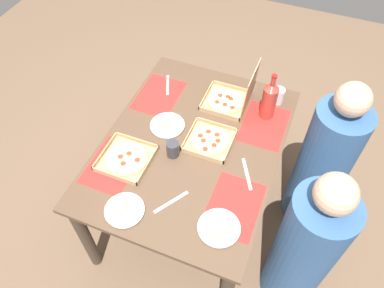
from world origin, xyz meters
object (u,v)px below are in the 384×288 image
object	(u,v)px
plate_near_left	(167,125)
plate_middle	(124,210)
plate_far_left	(219,228)
pizza_box_corner_left	(210,141)
diner_right_seat	(304,250)
pizza_box_center	(231,98)
cup_spare	(173,149)
pizza_box_edge_far	(126,159)
diner_left_seat	(323,165)
soda_bottle	(269,100)
cup_red	(278,96)

from	to	relation	value
plate_near_left	plate_middle	size ratio (longest dim) A/B	1.02
plate_far_left	plate_near_left	bearing A→B (deg)	-135.76
pizza_box_corner_left	plate_far_left	xyz separation A→B (m)	(0.51, 0.23, -0.00)
diner_right_seat	pizza_box_center	bearing A→B (deg)	-136.76
pizza_box_corner_left	cup_spare	world-z (taller)	cup_spare
plate_near_left	plate_middle	distance (m)	0.61
pizza_box_edge_far	plate_far_left	xyz separation A→B (m)	(0.21, 0.63, -0.00)
plate_middle	diner_left_seat	size ratio (longest dim) A/B	0.17
pizza_box_edge_far	cup_spare	bearing A→B (deg)	120.30
pizza_box_edge_far	cup_spare	xyz separation A→B (m)	(-0.13, 0.23, 0.04)
plate_far_left	diner_right_seat	distance (m)	0.51
plate_near_left	soda_bottle	xyz separation A→B (m)	(-0.31, 0.53, 0.12)
pizza_box_edge_far	cup_spare	world-z (taller)	cup_spare
plate_near_left	cup_red	distance (m)	0.73
pizza_box_corner_left	cup_red	bearing A→B (deg)	149.13
plate_far_left	pizza_box_edge_far	bearing A→B (deg)	-108.56
diner_left_seat	plate_far_left	bearing A→B (deg)	-30.27
pizza_box_corner_left	plate_far_left	distance (m)	0.56
pizza_box_corner_left	cup_red	size ratio (longest dim) A/B	2.57
pizza_box_center	plate_far_left	world-z (taller)	pizza_box_center
plate_far_left	soda_bottle	world-z (taller)	soda_bottle
plate_near_left	diner_right_seat	xyz separation A→B (m)	(0.38, 0.96, -0.21)
cup_red	diner_right_seat	world-z (taller)	diner_right_seat
soda_bottle	diner_left_seat	distance (m)	0.55
pizza_box_edge_far	plate_middle	size ratio (longest dim) A/B	1.36
soda_bottle	diner_left_seat	world-z (taller)	diner_left_seat
diner_left_seat	pizza_box_edge_far	bearing A→B (deg)	-62.85
soda_bottle	diner_left_seat	size ratio (longest dim) A/B	0.27
plate_middle	soda_bottle	bearing A→B (deg)	151.58
pizza_box_center	pizza_box_edge_far	xyz separation A→B (m)	(0.65, -0.41, -0.04)
plate_near_left	cup_spare	world-z (taller)	cup_spare
cup_spare	diner_left_seat	world-z (taller)	diner_left_seat
cup_red	plate_far_left	bearing A→B (deg)	-3.09
pizza_box_edge_far	soda_bottle	bearing A→B (deg)	134.48
plate_far_left	pizza_box_center	bearing A→B (deg)	-165.70
plate_near_left	cup_red	world-z (taller)	cup_red
plate_middle	cup_red	size ratio (longest dim) A/B	2.01
diner_right_seat	pizza_box_corner_left	bearing A→B (deg)	-117.72
plate_near_left	soda_bottle	world-z (taller)	soda_bottle
pizza_box_corner_left	soda_bottle	distance (m)	0.44
cup_red	diner_right_seat	distance (m)	0.95
plate_far_left	soda_bottle	distance (m)	0.85
plate_far_left	diner_right_seat	bearing A→B (deg)	109.16
plate_far_left	cup_red	size ratio (longest dim) A/B	2.09
plate_far_left	diner_left_seat	size ratio (longest dim) A/B	0.18
pizza_box_corner_left	pizza_box_edge_far	bearing A→B (deg)	-52.73
pizza_box_corner_left	diner_right_seat	bearing A→B (deg)	62.28
plate_middle	pizza_box_edge_far	bearing A→B (deg)	-153.89
soda_bottle	cup_spare	bearing A→B (deg)	-39.78
pizza_box_center	cup_red	world-z (taller)	pizza_box_center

